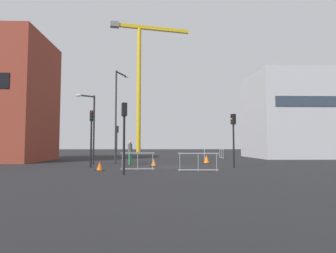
% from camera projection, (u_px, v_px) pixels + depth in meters
% --- Properties ---
extents(ground, '(160.00, 160.00, 0.00)m').
position_uv_depth(ground, '(171.00, 167.00, 19.37)').
color(ground, black).
extents(office_block, '(11.93, 9.52, 9.97)m').
position_uv_depth(office_block, '(300.00, 117.00, 34.23)').
color(office_block, '#B7B7BC').
rests_on(office_block, ground).
extents(construction_crane, '(17.17, 4.57, 27.71)m').
position_uv_depth(construction_crane, '(141.00, 69.00, 60.71)').
color(construction_crane, gold).
rests_on(construction_crane, ground).
extents(streetlamp_tall, '(0.91, 1.82, 7.70)m').
position_uv_depth(streetlamp_tall, '(117.00, 109.00, 23.33)').
color(streetlamp_tall, '#2D2D30').
rests_on(streetlamp_tall, ground).
extents(streetlamp_short, '(1.34, 0.86, 5.41)m').
position_uv_depth(streetlamp_short, '(91.00, 123.00, 21.79)').
color(streetlamp_short, '#232326').
rests_on(streetlamp_short, ground).
extents(traffic_light_far, '(0.39, 0.35, 3.63)m').
position_uv_depth(traffic_light_far, '(233.00, 131.00, 19.01)').
color(traffic_light_far, black).
rests_on(traffic_light_far, ground).
extents(traffic_light_crosswalk, '(0.30, 0.39, 3.87)m').
position_uv_depth(traffic_light_crosswalk, '(91.00, 129.00, 19.08)').
color(traffic_light_crosswalk, black).
rests_on(traffic_light_crosswalk, ground).
extents(traffic_light_island, '(0.38, 0.36, 3.51)m').
position_uv_depth(traffic_light_island, '(117.00, 137.00, 29.26)').
color(traffic_light_island, '#2D2D30').
rests_on(traffic_light_island, ground).
extents(traffic_light_verge, '(0.33, 0.39, 3.74)m').
position_uv_depth(traffic_light_verge, '(124.00, 126.00, 14.70)').
color(traffic_light_verge, black).
rests_on(traffic_light_verge, ground).
extents(pedestrian_walking, '(0.34, 0.34, 1.86)m').
position_uv_depth(pedestrian_walking, '(130.00, 151.00, 22.05)').
color(pedestrian_walking, '#2D844C').
rests_on(pedestrian_walking, ground).
extents(safety_barrier_front, '(0.13, 2.40, 1.08)m').
position_uv_depth(safety_barrier_front, '(221.00, 153.00, 31.93)').
color(safety_barrier_front, '#B2B5BA').
rests_on(safety_barrier_front, ground).
extents(safety_barrier_mid_span, '(2.03, 0.19, 1.08)m').
position_uv_depth(safety_barrier_mid_span, '(138.00, 161.00, 16.95)').
color(safety_barrier_mid_span, gray).
rests_on(safety_barrier_mid_span, ground).
extents(safety_barrier_right_run, '(2.36, 0.20, 1.08)m').
position_uv_depth(safety_barrier_right_run, '(198.00, 162.00, 16.24)').
color(safety_barrier_right_run, gray).
rests_on(safety_barrier_right_run, ground).
extents(safety_barrier_left_run, '(0.39, 2.35, 1.08)m').
position_uv_depth(safety_barrier_left_run, '(204.00, 154.00, 29.67)').
color(safety_barrier_left_run, gray).
rests_on(safety_barrier_left_run, ground).
extents(traffic_cone_striped, '(0.52, 0.52, 0.53)m').
position_uv_depth(traffic_cone_striped, '(100.00, 167.00, 16.85)').
color(traffic_cone_striped, black).
rests_on(traffic_cone_striped, ground).
extents(traffic_cone_on_verge, '(0.68, 0.68, 0.69)m').
position_uv_depth(traffic_cone_on_verge, '(206.00, 159.00, 23.75)').
color(traffic_cone_on_verge, black).
rests_on(traffic_cone_on_verge, ground).
extents(traffic_cone_orange, '(0.52, 0.52, 0.52)m').
position_uv_depth(traffic_cone_orange, '(154.00, 163.00, 20.47)').
color(traffic_cone_orange, black).
rests_on(traffic_cone_orange, ground).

